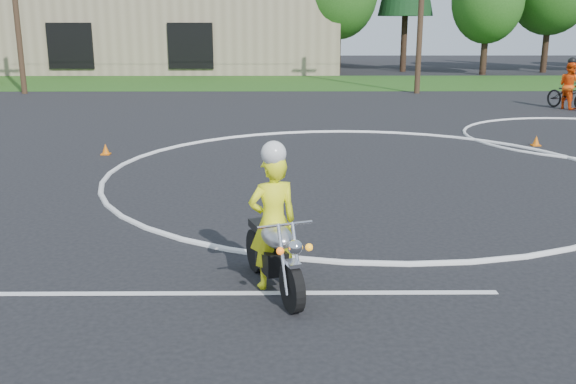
{
  "coord_description": "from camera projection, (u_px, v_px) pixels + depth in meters",
  "views": [
    {
      "loc": [
        -1.87,
        -11.92,
        3.5
      ],
      "look_at": [
        -1.79,
        -2.86,
        1.1
      ],
      "focal_mm": 40.0,
      "sensor_mm": 36.0,
      "label": 1
    }
  ],
  "objects": [
    {
      "name": "grass_strip",
      "position": [
        314.0,
        83.0,
        38.53
      ],
      "size": [
        120.0,
        10.0,
        0.02
      ],
      "primitive_type": "cube",
      "color": "#1E4714",
      "rests_on": "ground"
    },
    {
      "name": "rider_primary_grp",
      "position": [
        273.0,
        218.0,
        8.53
      ],
      "size": [
        0.78,
        0.64,
        2.03
      ],
      "rotation": [
        0.0,
        0.0,
        0.35
      ],
      "color": "#F9FF1A",
      "rests_on": "ground"
    },
    {
      "name": "traffic_cones",
      "position": [
        554.0,
        145.0,
        18.16
      ],
      "size": [
        21.43,
        8.88,
        0.3
      ],
      "color": "orange",
      "rests_on": "ground"
    },
    {
      "name": "rider_second_grp",
      "position": [
        569.0,
        91.0,
        26.6
      ],
      "size": [
        1.59,
        2.34,
        2.13
      ],
      "rotation": [
        0.0,
        0.0,
        0.41
      ],
      "color": "black",
      "rests_on": "ground"
    },
    {
      "name": "warehouse",
      "position": [
        75.0,
        14.0,
        49.88
      ],
      "size": [
        41.0,
        17.0,
        8.3
      ],
      "color": "tan",
      "rests_on": "ground"
    },
    {
      "name": "ground",
      "position": [
        379.0,
        209.0,
        12.43
      ],
      "size": [
        120.0,
        120.0,
        0.0
      ],
      "primitive_type": "plane",
      "color": "black",
      "rests_on": "ground"
    },
    {
      "name": "course_markings",
      "position": [
        438.0,
        161.0,
        16.65
      ],
      "size": [
        19.05,
        19.05,
        0.12
      ],
      "color": "silver",
      "rests_on": "ground"
    },
    {
      "name": "primary_motorcycle",
      "position": [
        274.0,
        253.0,
        8.51
      ],
      "size": [
        0.92,
        2.0,
        1.09
      ],
      "rotation": [
        0.0,
        0.0,
        0.35
      ],
      "color": "black",
      "rests_on": "ground"
    }
  ]
}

